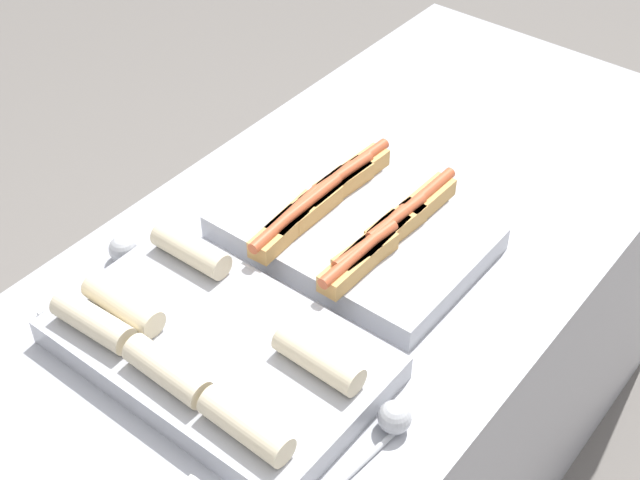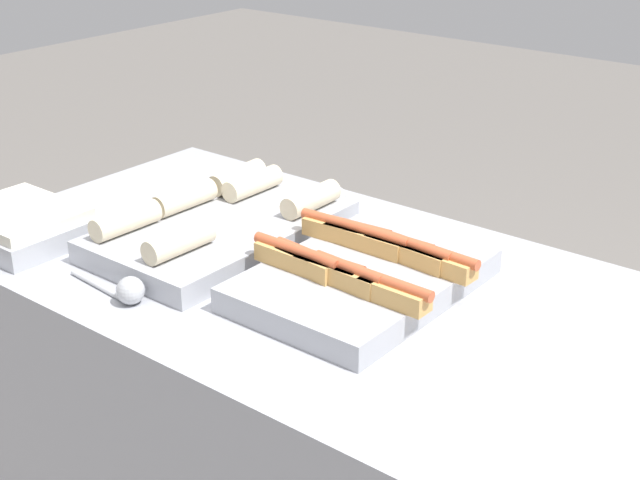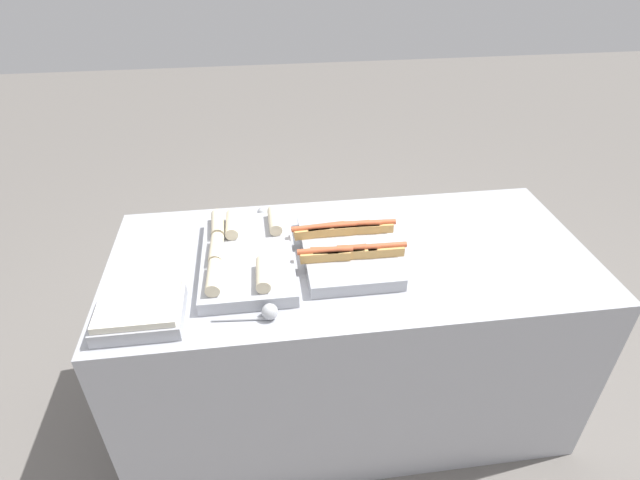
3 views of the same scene
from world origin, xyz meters
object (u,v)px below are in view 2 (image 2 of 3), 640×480
tray_wraps (220,225)px  serving_spoon_near (127,290)px  tray_hotdogs (363,273)px  serving_spoon_far (331,197)px  tray_side_front (20,225)px

tray_wraps → serving_spoon_near: (0.06, -0.32, -0.01)m
serving_spoon_near → tray_wraps: bearing=101.5°
tray_wraps → tray_hotdogs: bearing=-0.5°
tray_hotdogs → serving_spoon_near: 0.45m
serving_spoon_far → tray_hotdogs: bearing=-44.3°
tray_side_front → serving_spoon_near: size_ratio=1.28×
tray_wraps → serving_spoon_far: 0.31m
tray_hotdogs → tray_side_front: (-0.73, -0.27, -0.00)m
tray_hotdogs → serving_spoon_far: size_ratio=2.16×
tray_wraps → serving_spoon_far: bearing=77.4°
tray_hotdogs → tray_side_front: tray_hotdogs is taller
tray_hotdogs → tray_side_front: size_ratio=1.76×
tray_hotdogs → tray_wraps: same height
tray_wraps → tray_side_front: size_ratio=2.00×
tray_side_front → serving_spoon_near: tray_side_front is taller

